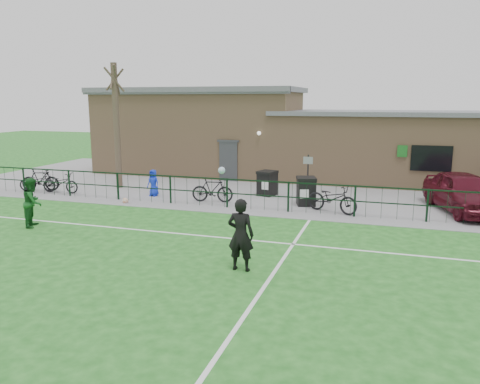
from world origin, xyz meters
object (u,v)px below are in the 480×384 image
(wheelie_bin_right, at_px, (306,192))
(bicycle_d, at_px, (212,190))
(spectator_child, at_px, (153,183))
(outfield_player, at_px, (33,202))
(sign_post, at_px, (308,178))
(bicycle_b, at_px, (40,180))
(bicycle_a, at_px, (37,182))
(ball_ground, at_px, (125,201))
(bicycle_c, at_px, (60,183))
(bicycle_e, at_px, (332,198))
(wheelie_bin_left, at_px, (267,184))
(car_maroon, at_px, (464,192))
(bare_tree, at_px, (117,127))

(wheelie_bin_right, xyz_separation_m, bicycle_d, (-3.87, -0.64, -0.01))
(spectator_child, bearing_deg, outfield_player, -96.25)
(sign_post, xyz_separation_m, bicycle_b, (-12.50, -1.48, -0.47))
(bicycle_a, relative_size, ball_ground, 7.07)
(sign_post, xyz_separation_m, bicycle_c, (-11.24, -1.63, -0.53))
(bicycle_e, bearing_deg, bicycle_c, 112.35)
(wheelie_bin_left, relative_size, car_maroon, 0.23)
(sign_post, distance_m, spectator_child, 6.87)
(car_maroon, relative_size, spectator_child, 3.79)
(car_maroon, xyz_separation_m, bicycle_d, (-9.84, -1.29, -0.24))
(bare_tree, relative_size, bicycle_c, 3.35)
(car_maroon, distance_m, bicycle_d, 9.93)
(outfield_player, bearing_deg, sign_post, -73.82)
(bicycle_b, distance_m, bicycle_e, 13.74)
(bicycle_d, relative_size, outfield_player, 1.05)
(bicycle_d, bearing_deg, bicycle_c, 84.66)
(car_maroon, distance_m, outfield_player, 15.81)
(bicycle_d, height_order, ball_ground, bicycle_d)
(sign_post, relative_size, car_maroon, 0.44)
(sign_post, distance_m, bicycle_e, 2.16)
(bare_tree, distance_m, ball_ground, 4.70)
(bicycle_c, bearing_deg, bicycle_e, -94.98)
(bicycle_c, bearing_deg, wheelie_bin_left, -80.42)
(wheelie_bin_right, bearing_deg, car_maroon, -11.17)
(wheelie_bin_left, xyz_separation_m, bicycle_c, (-9.30, -2.36, -0.05))
(wheelie_bin_left, bearing_deg, spectator_child, -145.13)
(sign_post, xyz_separation_m, spectator_child, (-6.79, -0.95, -0.40))
(car_maroon, xyz_separation_m, bicycle_c, (-17.28, -1.56, -0.30))
(bicycle_a, bearing_deg, spectator_child, -101.05)
(car_maroon, distance_m, bicycle_c, 17.36)
(wheelie_bin_right, distance_m, outfield_player, 10.31)
(sign_post, height_order, car_maroon, sign_post)
(bicycle_e, xyz_separation_m, spectator_child, (-8.04, 0.76, 0.05))
(spectator_child, xyz_separation_m, outfield_player, (-1.51, -5.79, 0.22))
(bicycle_b, distance_m, outfield_player, 6.74)
(wheelie_bin_left, height_order, outfield_player, outfield_player)
(bare_tree, xyz_separation_m, wheelie_bin_left, (7.44, 0.33, -2.46))
(bicycle_d, bearing_deg, bicycle_e, -101.34)
(bare_tree, bearing_deg, bicycle_b, -148.98)
(bicycle_d, xyz_separation_m, spectator_child, (-2.99, 0.41, 0.07))
(bicycle_a, height_order, bicycle_b, bicycle_b)
(bicycle_d, relative_size, spectator_child, 1.47)
(bicycle_a, bearing_deg, bicycle_c, -109.73)
(bicycle_c, bearing_deg, ball_ground, -108.55)
(sign_post, bearing_deg, bicycle_e, -53.89)
(wheelie_bin_left, height_order, bicycle_d, bicycle_d)
(bicycle_a, bearing_deg, sign_post, -100.04)
(sign_post, bearing_deg, bicycle_c, -171.74)
(bicycle_d, xyz_separation_m, outfield_player, (-4.50, -5.38, 0.29))
(car_maroon, distance_m, bicycle_b, 18.59)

